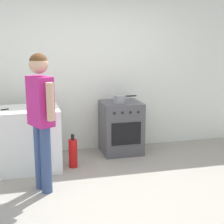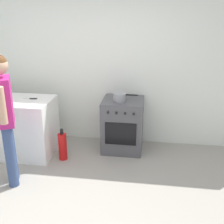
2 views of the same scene
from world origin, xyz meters
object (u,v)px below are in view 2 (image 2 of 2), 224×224
object	(u,v)px
person	(4,110)
fire_extinguisher	(63,146)
knife_paring	(31,99)
oven_left	(123,125)
pot	(120,97)

from	to	relation	value
person	fire_extinguisher	distance (m)	1.16
knife_paring	person	bearing A→B (deg)	-87.53
knife_paring	person	distance (m)	0.86
knife_paring	fire_extinguisher	world-z (taller)	knife_paring
person	fire_extinguisher	world-z (taller)	person
oven_left	knife_paring	distance (m)	1.49
pot	person	bearing A→B (deg)	-139.85
fire_extinguisher	person	bearing A→B (deg)	-124.05
person	pot	bearing A→B (deg)	40.15
oven_left	person	xyz separation A→B (m)	(-1.34, -1.17, 0.61)
pot	fire_extinguisher	bearing A→B (deg)	-154.09
fire_extinguisher	pot	bearing A→B (deg)	25.91
oven_left	pot	distance (m)	0.50
oven_left	knife_paring	world-z (taller)	knife_paring
oven_left	pot	bearing A→B (deg)	-119.41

